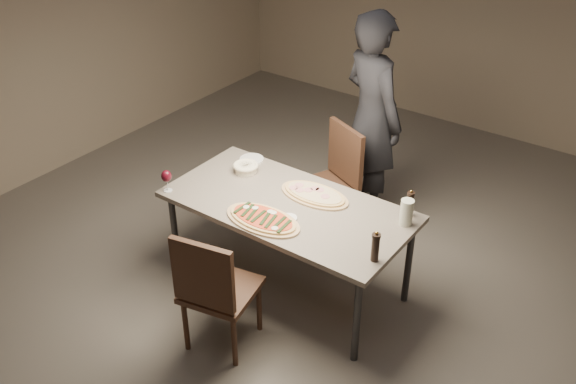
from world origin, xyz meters
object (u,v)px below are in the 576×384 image
Objects in this scene: chair_far at (333,177)px; diner at (372,118)px; zucchini_pizza at (263,219)px; pepper_mill_left at (375,247)px; chair_near at (214,287)px; dining_table at (288,210)px; bread_basket at (246,167)px; carafe at (407,212)px; ham_pizza at (314,194)px.

chair_far is 0.53× the size of diner.
zucchini_pizza is 0.59× the size of chair_far.
chair_near is at bearing -143.55° from pepper_mill_left.
bread_basket reaches higher than dining_table.
pepper_mill_left reaches higher than dining_table.
chair_far is (-0.12, 1.63, 0.02)m from chair_near.
pepper_mill_left reaches higher than chair_near.
carafe is at bearing 93.18° from pepper_mill_left.
zucchini_pizza is 2.65× the size of pepper_mill_left.
diner reaches higher than chair_far.
dining_table is 9.47× the size of carafe.
zucchini_pizza is 0.61× the size of chair_near.
dining_table is at bearing -18.65° from bread_basket.
dining_table is 1.88× the size of chair_near.
pepper_mill_left is at bearing -43.73° from ham_pizza.
chair_far is (-0.12, 0.80, -0.14)m from dining_table.
chair_far is 0.61m from diner.
chair_far reaches higher than carafe.
ham_pizza is at bearing 1.48° from bread_basket.
dining_table is 0.86m from carafe.
chair_near is at bearing -109.76° from ham_pizza.
zucchini_pizza is (-0.01, -0.28, 0.07)m from dining_table.
zucchini_pizza is 0.98m from carafe.
zucchini_pizza is at bearing -41.23° from bread_basket.
dining_table is 1.82× the size of chair_far.
zucchini_pizza is at bearing -117.26° from ham_pizza.
chair_near is 2.14m from diner.
carafe is (1.34, 0.09, 0.05)m from bread_basket.
bread_basket is at bearing 150.32° from zucchini_pizza.
pepper_mill_left is (0.83, -0.21, 0.16)m from dining_table.
chair_far reaches higher than zucchini_pizza.
ham_pizza is (0.11, 0.48, -0.00)m from zucchini_pizza.
dining_table is at bearing -161.62° from carafe.
carafe is at bearing 18.38° from dining_table.
diner is (-0.04, 2.10, 0.39)m from chair_near.
zucchini_pizza is at bearing -175.56° from pepper_mill_left.
carafe is (-0.03, 0.48, -0.01)m from pepper_mill_left.
chair_far is at bearing 98.22° from dining_table.
bread_basket is at bearing 79.44° from chair_far.
ham_pizza is 0.58× the size of chair_near.
chair_near is (-0.10, -1.02, -0.23)m from ham_pizza.
carafe is 1.39m from chair_near.
bread_basket is at bearing 106.15° from chair_near.
ham_pizza is 2.50× the size of pepper_mill_left.
dining_table is 0.87m from pepper_mill_left.
diner is (-0.14, 1.08, 0.17)m from ham_pizza.
zucchini_pizza reaches higher than ham_pizza.
carafe is at bearing 45.35° from zucchini_pizza.
bread_basket is (-0.54, 0.18, 0.10)m from dining_table.
bread_basket is 0.20× the size of chair_far.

